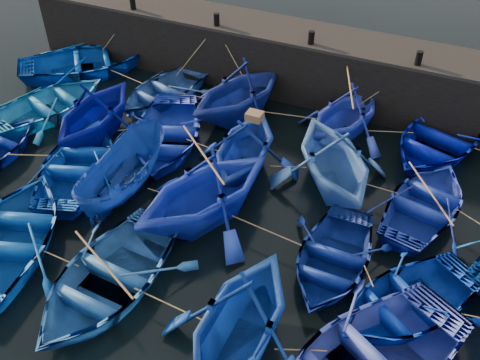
% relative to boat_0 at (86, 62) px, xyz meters
% --- Properties ---
extents(ground, '(120.00, 120.00, 0.00)m').
position_rel_boat_0_xyz_m(ground, '(9.68, -7.89, -0.59)').
color(ground, black).
rests_on(ground, ground).
extents(quay_wall, '(26.00, 2.50, 2.50)m').
position_rel_boat_0_xyz_m(quay_wall, '(9.68, 2.61, 0.66)').
color(quay_wall, black).
rests_on(quay_wall, ground).
extents(quay_top, '(26.00, 2.50, 0.12)m').
position_rel_boat_0_xyz_m(quay_top, '(9.68, 2.61, 1.97)').
color(quay_top, black).
rests_on(quay_top, quay_wall).
extents(bollard_0, '(0.24, 0.24, 0.50)m').
position_rel_boat_0_xyz_m(bollard_0, '(1.68, 1.71, 2.28)').
color(bollard_0, black).
rests_on(bollard_0, quay_top).
extents(bollard_1, '(0.24, 0.24, 0.50)m').
position_rel_boat_0_xyz_m(bollard_1, '(5.68, 1.71, 2.28)').
color(bollard_1, black).
rests_on(bollard_1, quay_top).
extents(bollard_2, '(0.24, 0.24, 0.50)m').
position_rel_boat_0_xyz_m(bollard_2, '(9.68, 1.71, 2.28)').
color(bollard_2, black).
rests_on(bollard_2, quay_top).
extents(bollard_3, '(0.24, 0.24, 0.50)m').
position_rel_boat_0_xyz_m(bollard_3, '(13.68, 1.71, 2.28)').
color(bollard_3, black).
rests_on(bollard_3, quay_top).
extents(boat_0, '(6.92, 6.77, 1.17)m').
position_rel_boat_0_xyz_m(boat_0, '(0.00, 0.00, 0.00)').
color(boat_0, '#00389D').
rests_on(boat_0, ground).
extents(boat_1, '(4.02, 4.92, 0.89)m').
position_rel_boat_0_xyz_m(boat_1, '(4.24, -0.54, -0.14)').
color(boat_1, '#264E92').
rests_on(boat_1, ground).
extents(boat_2, '(5.36, 5.74, 2.45)m').
position_rel_boat_0_xyz_m(boat_2, '(7.66, -0.45, 0.64)').
color(boat_2, navy).
rests_on(boat_2, ground).
extents(boat_3, '(4.55, 4.92, 2.15)m').
position_rel_boat_0_xyz_m(boat_3, '(11.76, 0.00, 0.49)').
color(boat_3, blue).
rests_on(boat_3, ground).
extents(boat_4, '(5.08, 6.05, 1.08)m').
position_rel_boat_0_xyz_m(boat_4, '(15.07, 0.56, -0.05)').
color(boat_4, '#000B8D').
rests_on(boat_4, ground).
extents(boat_6, '(4.88, 5.74, 1.01)m').
position_rel_boat_0_xyz_m(boat_6, '(0.82, -3.35, -0.08)').
color(boat_6, '#186CB7').
rests_on(boat_6, ground).
extents(boat_7, '(4.09, 4.66, 2.33)m').
position_rel_boat_0_xyz_m(boat_7, '(3.47, -3.83, 0.58)').
color(boat_7, '#00077C').
rests_on(boat_7, ground).
extents(boat_8, '(5.34, 6.19, 1.08)m').
position_rel_boat_0_xyz_m(boat_8, '(6.03, -3.26, -0.05)').
color(boat_8, '#1A35D6').
rests_on(boat_8, ground).
extents(boat_9, '(4.09, 4.61, 2.22)m').
position_rel_boat_0_xyz_m(boat_9, '(9.30, -3.43, 0.53)').
color(boat_9, navy).
rests_on(boat_9, ground).
extents(boat_10, '(6.05, 6.18, 2.47)m').
position_rel_boat_0_xyz_m(boat_10, '(12.23, -3.00, 0.65)').
color(boat_10, blue).
rests_on(boat_10, ground).
extents(boat_11, '(3.97, 4.96, 0.92)m').
position_rel_boat_0_xyz_m(boat_11, '(15.28, -3.04, -0.13)').
color(boat_11, navy).
rests_on(boat_11, ground).
extents(boat_14, '(4.99, 5.83, 1.02)m').
position_rel_boat_0_xyz_m(boat_14, '(4.29, -5.97, -0.08)').
color(boat_14, '#073BA7').
rests_on(boat_14, ground).
extents(boat_15, '(1.78, 4.42, 1.69)m').
position_rel_boat_0_xyz_m(boat_15, '(6.22, -6.13, 0.26)').
color(boat_15, navy).
rests_on(boat_15, ground).
extents(boat_16, '(5.87, 6.20, 2.58)m').
position_rel_boat_0_xyz_m(boat_16, '(9.20, -6.14, 0.70)').
color(boat_16, '#162FC6').
rests_on(boat_16, ground).
extents(boat_17, '(3.01, 4.19, 0.87)m').
position_rel_boat_0_xyz_m(boat_17, '(13.30, -6.41, -0.15)').
color(boat_17, navy).
rests_on(boat_17, ground).
extents(boat_18, '(5.05, 5.36, 0.90)m').
position_rel_boat_0_xyz_m(boat_18, '(15.50, -7.02, -0.13)').
color(boat_18, '#042890').
rests_on(boat_18, ground).
extents(boat_21, '(5.38, 6.33, 1.11)m').
position_rel_boat_0_xyz_m(boat_21, '(4.72, -9.63, -0.03)').
color(boat_21, '#0948A7').
rests_on(boat_21, ground).
extents(boat_22, '(3.96, 5.36, 1.07)m').
position_rel_boat_0_xyz_m(boat_22, '(8.07, -9.68, -0.05)').
color(boat_22, '#1F5693').
rests_on(boat_22, ground).
extents(boat_23, '(3.89, 4.51, 2.37)m').
position_rel_boat_0_xyz_m(boat_23, '(12.04, -9.82, 0.60)').
color(boat_23, '#0F3C9B').
rests_on(boat_23, ground).
extents(wooden_crate, '(0.51, 0.42, 0.27)m').
position_rel_boat_0_xyz_m(wooden_crate, '(9.60, -3.43, 1.77)').
color(wooden_crate, brown).
rests_on(wooden_crate, boat_9).
extents(mooring_ropes, '(18.87, 11.89, 2.10)m').
position_rel_boat_0_xyz_m(mooring_ropes, '(9.66, -2.67, 0.30)').
color(mooring_ropes, tan).
rests_on(mooring_ropes, ground).
extents(loose_oars, '(9.47, 11.76, 1.72)m').
position_rel_boat_0_xyz_m(loose_oars, '(11.08, -4.72, 1.12)').
color(loose_oars, '#99724C').
rests_on(loose_oars, ground).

